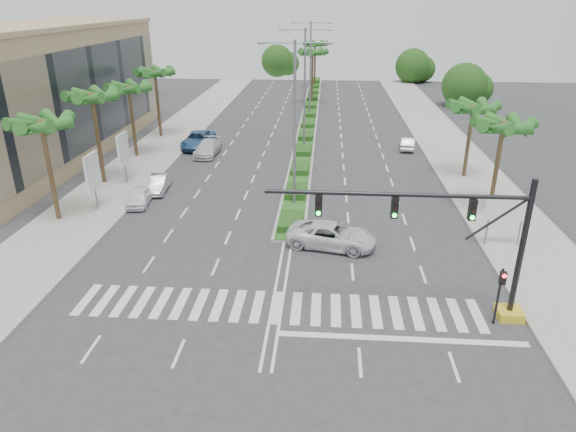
# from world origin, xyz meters

# --- Properties ---
(ground) EXTENTS (160.00, 160.00, 0.00)m
(ground) POSITION_xyz_m (0.00, 0.00, 0.00)
(ground) COLOR #333335
(ground) RESTS_ON ground
(footpath_right) EXTENTS (6.00, 120.00, 0.15)m
(footpath_right) POSITION_xyz_m (15.20, 20.00, 0.07)
(footpath_right) COLOR gray
(footpath_right) RESTS_ON ground
(footpath_left) EXTENTS (6.00, 120.00, 0.15)m
(footpath_left) POSITION_xyz_m (-15.20, 20.00, 0.07)
(footpath_left) COLOR gray
(footpath_left) RESTS_ON ground
(median) EXTENTS (2.20, 75.00, 0.20)m
(median) POSITION_xyz_m (0.00, 45.00, 0.10)
(median) COLOR gray
(median) RESTS_ON ground
(median_grass) EXTENTS (1.80, 75.00, 0.04)m
(median_grass) POSITION_xyz_m (0.00, 45.00, 0.22)
(median_grass) COLOR #20521C
(median_grass) RESTS_ON median
(building) EXTENTS (12.00, 36.00, 12.00)m
(building) POSITION_xyz_m (-26.00, 26.00, 6.00)
(building) COLOR tan
(building) RESTS_ON ground
(signal_gantry) EXTENTS (12.60, 1.20, 7.20)m
(signal_gantry) POSITION_xyz_m (9.27, -0.00, 3.46)
(signal_gantry) COLOR gold
(signal_gantry) RESTS_ON ground
(pedestrian_signal) EXTENTS (0.28, 0.36, 3.00)m
(pedestrian_signal) POSITION_xyz_m (10.60, -0.68, 2.04)
(pedestrian_signal) COLOR black
(pedestrian_signal) RESTS_ON ground
(direction_sign) EXTENTS (2.70, 0.11, 3.40)m
(direction_sign) POSITION_xyz_m (13.50, 7.99, 2.45)
(direction_sign) COLOR slate
(direction_sign) RESTS_ON ground
(billboard_near) EXTENTS (0.18, 2.10, 4.35)m
(billboard_near) POSITION_xyz_m (-14.50, 12.00, 2.96)
(billboard_near) COLOR slate
(billboard_near) RESTS_ON ground
(billboard_far) EXTENTS (0.18, 2.10, 4.35)m
(billboard_far) POSITION_xyz_m (-14.50, 18.00, 2.96)
(billboard_far) COLOR slate
(billboard_far) RESTS_ON ground
(palm_left_near) EXTENTS (4.57, 4.68, 7.55)m
(palm_left_near) POSITION_xyz_m (-16.50, 10.00, 6.69)
(palm_left_near) COLOR brown
(palm_left_near) RESTS_ON ground
(palm_left_mid) EXTENTS (4.57, 4.68, 7.95)m
(palm_left_mid) POSITION_xyz_m (-16.50, 18.00, 7.08)
(palm_left_mid) COLOR brown
(palm_left_mid) RESTS_ON ground
(palm_left_far) EXTENTS (4.57, 4.68, 7.35)m
(palm_left_far) POSITION_xyz_m (-16.50, 26.00, 6.50)
(palm_left_far) COLOR brown
(palm_left_far) RESTS_ON ground
(palm_left_end) EXTENTS (4.57, 4.68, 7.75)m
(palm_left_end) POSITION_xyz_m (-16.50, 34.00, 6.88)
(palm_left_end) COLOR brown
(palm_left_end) RESTS_ON ground
(palm_right_near) EXTENTS (4.57, 4.68, 7.05)m
(palm_right_near) POSITION_xyz_m (14.50, 14.00, 6.20)
(palm_right_near) COLOR brown
(palm_right_near) RESTS_ON ground
(palm_right_far) EXTENTS (4.57, 4.68, 6.75)m
(palm_right_far) POSITION_xyz_m (14.50, 22.00, 5.91)
(palm_right_far) COLOR brown
(palm_right_far) RESTS_ON ground
(palm_median_a) EXTENTS (4.57, 4.68, 8.05)m
(palm_median_a) POSITION_xyz_m (0.00, 55.00, 7.17)
(palm_median_a) COLOR brown
(palm_median_a) RESTS_ON ground
(palm_median_b) EXTENTS (4.57, 4.68, 8.05)m
(palm_median_b) POSITION_xyz_m (0.00, 70.00, 7.17)
(palm_median_b) COLOR brown
(palm_median_b) RESTS_ON ground
(streetlight_near) EXTENTS (5.10, 0.25, 12.00)m
(streetlight_near) POSITION_xyz_m (0.00, 14.00, 6.81)
(streetlight_near) COLOR slate
(streetlight_near) RESTS_ON ground
(streetlight_mid) EXTENTS (5.10, 0.25, 12.00)m
(streetlight_mid) POSITION_xyz_m (0.00, 30.00, 6.81)
(streetlight_mid) COLOR slate
(streetlight_mid) RESTS_ON ground
(streetlight_far) EXTENTS (5.10, 0.25, 12.00)m
(streetlight_far) POSITION_xyz_m (0.00, 46.00, 6.81)
(streetlight_far) COLOR slate
(streetlight_far) RESTS_ON ground
(car_parked_a) EXTENTS (1.96, 3.92, 1.28)m
(car_parked_a) POSITION_xyz_m (-11.80, 13.41, 0.64)
(car_parked_a) COLOR white
(car_parked_a) RESTS_ON ground
(car_parked_b) EXTENTS (1.70, 4.05, 1.30)m
(car_parked_b) POSITION_xyz_m (-11.25, 16.38, 0.65)
(car_parked_b) COLOR silver
(car_parked_b) RESTS_ON ground
(car_parked_c) EXTENTS (2.77, 5.93, 1.64)m
(car_parked_c) POSITION_xyz_m (-11.15, 29.84, 0.82)
(car_parked_c) COLOR #2C5889
(car_parked_c) RESTS_ON ground
(car_parked_d) EXTENTS (2.20, 5.09, 1.46)m
(car_parked_d) POSITION_xyz_m (-9.55, 27.08, 0.73)
(car_parked_d) COLOR silver
(car_parked_d) RESTS_ON ground
(car_crossing) EXTENTS (5.97, 3.65, 1.55)m
(car_crossing) POSITION_xyz_m (2.80, 7.23, 0.77)
(car_crossing) COLOR silver
(car_crossing) RESTS_ON ground
(car_right) EXTENTS (1.87, 4.06, 1.29)m
(car_right) POSITION_xyz_m (10.76, 30.85, 0.64)
(car_right) COLOR silver
(car_right) RESTS_ON ground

